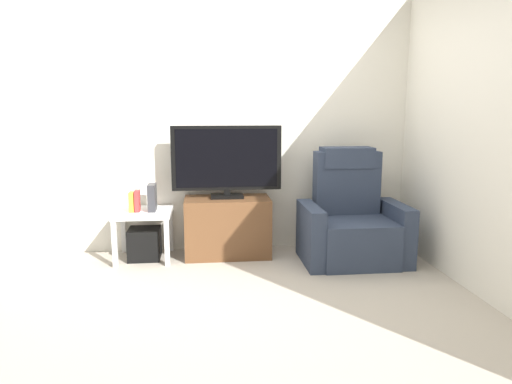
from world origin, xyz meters
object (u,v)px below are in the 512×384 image
at_px(book_middle, 137,201).
at_px(tv_stand, 228,227).
at_px(television, 227,160).
at_px(book_leftmost, 132,202).
at_px(recliner_armchair, 351,222).
at_px(game_console, 152,197).
at_px(side_table, 143,219).
at_px(subwoofer_box, 145,244).

bearing_deg(book_middle, tv_stand, 3.02).
bearing_deg(television, book_leftmost, -175.99).
distance_m(tv_stand, television, 0.67).
bearing_deg(recliner_armchair, game_console, 168.12).
height_order(recliner_armchair, game_console, recliner_armchair).
height_order(television, game_console, television).
xyz_separation_m(side_table, subwoofer_box, (-0.00, 0.00, -0.25)).
distance_m(side_table, book_middle, 0.19).
relative_size(recliner_armchair, subwoofer_box, 3.58).
bearing_deg(book_middle, recliner_armchair, -6.04).
relative_size(subwoofer_box, book_leftmost, 1.60).
xyz_separation_m(book_leftmost, game_console, (0.19, 0.03, 0.03)).
bearing_deg(subwoofer_box, book_middle, -157.35).
relative_size(television, book_middle, 5.23).
height_order(television, book_leftmost, television).
height_order(recliner_armchair, book_leftmost, recliner_armchair).
height_order(recliner_armchair, side_table, recliner_armchair).
xyz_separation_m(television, game_console, (-0.73, -0.03, -0.35)).
xyz_separation_m(television, book_middle, (-0.86, -0.06, -0.38)).
xyz_separation_m(recliner_armchair, book_leftmost, (-2.10, 0.22, 0.20)).
xyz_separation_m(book_leftmost, book_middle, (0.05, 0.00, 0.01)).
bearing_deg(subwoofer_box, game_console, 6.34).
bearing_deg(tv_stand, television, 90.00).
xyz_separation_m(television, book_leftmost, (-0.92, -0.06, -0.39)).
bearing_deg(book_leftmost, side_table, 11.31).
height_order(side_table, book_middle, book_middle).
xyz_separation_m(recliner_armchair, book_middle, (-2.05, 0.22, 0.21)).
bearing_deg(subwoofer_box, tv_stand, 1.79).
height_order(book_leftmost, game_console, game_console).
bearing_deg(game_console, television, 2.69).
distance_m(tv_stand, subwoofer_box, 0.83).
relative_size(side_table, book_leftmost, 2.86).
xyz_separation_m(recliner_armchair, subwoofer_box, (-2.00, 0.24, -0.22)).
bearing_deg(game_console, side_table, -173.66).
bearing_deg(tv_stand, book_middle, -176.98).
relative_size(book_middle, game_console, 0.79).
distance_m(recliner_armchair, side_table, 2.02).
distance_m(book_leftmost, game_console, 0.20).
xyz_separation_m(subwoofer_box, book_leftmost, (-0.10, -0.02, 0.42)).
relative_size(tv_stand, game_console, 3.25).
height_order(recliner_armchair, subwoofer_box, recliner_armchair).
xyz_separation_m(tv_stand, recliner_armchair, (1.19, -0.26, 0.08)).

